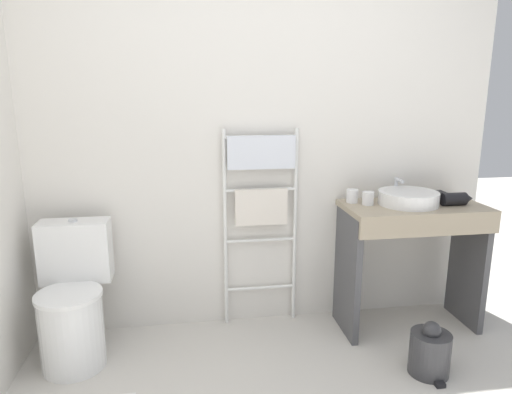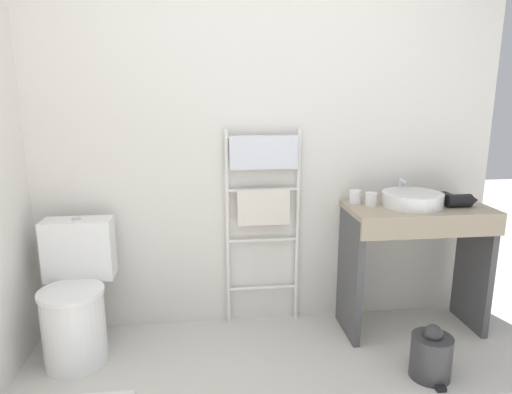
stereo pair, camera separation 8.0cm
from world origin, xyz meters
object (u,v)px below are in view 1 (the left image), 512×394
(cup_near_edge, at_px, (368,198))
(hair_dryer, at_px, (454,198))
(toilet, at_px, (73,303))
(sink_basin, at_px, (408,198))
(towel_radiator, at_px, (261,191))
(trash_bin, at_px, (430,352))
(cup_near_wall, at_px, (352,196))

(cup_near_edge, distance_m, hair_dryer, 0.53)
(toilet, bearing_deg, sink_basin, 2.37)
(towel_radiator, relative_size, trash_bin, 4.21)
(toilet, distance_m, trash_bin, 1.99)
(sink_basin, height_order, trash_bin, sink_basin)
(toilet, bearing_deg, hair_dryer, 0.96)
(toilet, xyz_separation_m, towel_radiator, (1.12, 0.27, 0.55))
(cup_near_edge, bearing_deg, towel_radiator, 167.06)
(cup_near_wall, height_order, cup_near_edge, cup_near_wall)
(towel_radiator, height_order, hair_dryer, towel_radiator)
(trash_bin, bearing_deg, cup_near_wall, 111.19)
(cup_near_edge, bearing_deg, hair_dryer, -8.54)
(sink_basin, xyz_separation_m, hair_dryer, (0.28, -0.04, -0.00))
(toilet, height_order, hair_dryer, hair_dryer)
(towel_radiator, distance_m, trash_bin, 1.33)
(cup_near_wall, height_order, hair_dryer, cup_near_wall)
(trash_bin, bearing_deg, towel_radiator, 139.00)
(cup_near_edge, bearing_deg, sink_basin, -7.83)
(cup_near_wall, xyz_separation_m, trash_bin, (0.24, -0.63, -0.73))
(towel_radiator, relative_size, cup_near_wall, 15.39)
(toilet, bearing_deg, towel_radiator, 13.42)
(sink_basin, bearing_deg, towel_radiator, 168.46)
(toilet, relative_size, cup_near_wall, 9.46)
(towel_radiator, xyz_separation_m, cup_near_wall, (0.57, -0.08, -0.03))
(toilet, height_order, trash_bin, toilet)
(sink_basin, height_order, cup_near_wall, same)
(towel_radiator, height_order, cup_near_edge, towel_radiator)
(sink_basin, xyz_separation_m, cup_near_wall, (-0.33, 0.10, -0.00))
(trash_bin, bearing_deg, hair_dryer, 53.21)
(sink_basin, xyz_separation_m, cup_near_edge, (-0.25, 0.03, -0.00))
(hair_dryer, bearing_deg, towel_radiator, 169.02)
(toilet, distance_m, cup_near_wall, 1.78)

